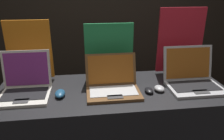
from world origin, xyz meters
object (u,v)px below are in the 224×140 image
Objects in this scene: mouse_front at (60,94)px; laptop_front at (25,86)px; promo_stand_middle at (109,54)px; laptop_middle at (113,84)px; promo_stand_front at (30,53)px; promo_stand_back at (180,43)px; mouse_middle at (149,91)px; laptop_back at (192,78)px; mouse_back at (159,88)px.

laptop_front is at bearing 165.42° from mouse_front.
promo_stand_middle reaches higher than laptop_front.
mouse_front is at bearing -146.34° from promo_stand_middle.
promo_stand_middle is (0.00, 0.21, 0.15)m from laptop_middle.
laptop_front is 0.64m from promo_stand_middle.
promo_stand_back reaches higher than promo_stand_front.
mouse_middle is at bearing -12.23° from laptop_middle.
mouse_front is 0.61m from mouse_middle.
mouse_middle is 0.35m from laptop_back.
promo_stand_front is (-0.23, 0.30, 0.21)m from mouse_front.
promo_stand_front reaches higher than mouse_middle.
laptop_middle reaches higher than mouse_middle.
mouse_middle is at bearing -20.86° from promo_stand_front.
mouse_front reaches higher than mouse_back.
promo_stand_front is 1.23m from laptop_back.
promo_stand_back is (0.96, 0.31, 0.24)m from mouse_front.
laptop_front is at bearing 175.82° from mouse_back.
promo_stand_middle reaches higher than mouse_front.
promo_stand_front reaches higher than mouse_back.
laptop_middle is 0.69m from promo_stand_back.
promo_stand_back is at bearing 90.00° from laptop_back.
mouse_back is (0.33, -0.25, -0.19)m from promo_stand_middle.
promo_stand_front is 0.93m from mouse_middle.
laptop_front is 0.24m from mouse_front.
laptop_back is (0.96, 0.04, 0.04)m from mouse_front.
promo_stand_back is (0.59, 0.28, 0.20)m from laptop_middle.
laptop_front reaches higher than mouse_middle.
laptop_back reaches higher than mouse_back.
mouse_front is at bearing 179.42° from mouse_back.
laptop_middle is at bearing -24.24° from promo_stand_front.
promo_stand_middle reaches higher than mouse_back.
laptop_front is 0.29m from promo_stand_front.
laptop_front reaches higher than mouse_front.
promo_stand_middle is at bearing 16.88° from laptop_front.
mouse_front is 0.48m from promo_stand_middle.
promo_stand_middle is at bearing -173.52° from promo_stand_back.
promo_stand_back is (0.59, 0.07, 0.05)m from promo_stand_middle.
mouse_middle is (0.85, -0.32, -0.21)m from promo_stand_front.
promo_stand_middle reaches higher than laptop_back.
mouse_front is 0.69m from mouse_back.
mouse_front is 0.31× the size of laptop_middle.
laptop_front is at bearing -163.12° from promo_stand_middle.
laptop_middle is 0.59m from laptop_back.
mouse_back is at bearing 11.00° from mouse_middle.
promo_stand_front is (-0.00, 0.24, 0.16)m from laptop_front.
promo_stand_back reaches higher than laptop_back.
promo_stand_middle is at bearing 161.28° from laptop_back.
mouse_front is at bearing -177.61° from laptop_back.
mouse_front is 1.03m from promo_stand_back.
mouse_middle is 0.20× the size of promo_stand_middle.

